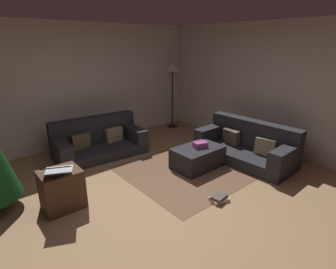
{
  "coord_description": "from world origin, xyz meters",
  "views": [
    {
      "loc": [
        -2.0,
        -2.53,
        2.17
      ],
      "look_at": [
        0.64,
        0.62,
        0.75
      ],
      "focal_mm": 28.25,
      "sensor_mm": 36.0,
      "label": 1
    }
  ],
  "objects_px": {
    "couch_right": "(247,146)",
    "corner_lamp": "(172,72)",
    "gift_box": "(200,145)",
    "tv_remote": "(201,145)",
    "side_table": "(62,189)",
    "couch_left": "(98,141)",
    "ottoman": "(198,157)",
    "book_stack": "(219,198)",
    "laptop": "(58,170)"
  },
  "relations": [
    {
      "from": "couch_right",
      "to": "corner_lamp",
      "type": "height_order",
      "value": "corner_lamp"
    },
    {
      "from": "gift_box",
      "to": "tv_remote",
      "type": "height_order",
      "value": "gift_box"
    },
    {
      "from": "couch_right",
      "to": "side_table",
      "type": "relative_size",
      "value": 3.41
    },
    {
      "from": "gift_box",
      "to": "tv_remote",
      "type": "relative_size",
      "value": 1.53
    },
    {
      "from": "couch_left",
      "to": "tv_remote",
      "type": "bearing_deg",
      "value": 130.38
    },
    {
      "from": "corner_lamp",
      "to": "couch_right",
      "type": "bearing_deg",
      "value": -96.72
    },
    {
      "from": "gift_box",
      "to": "side_table",
      "type": "xyz_separation_m",
      "value": [
        -2.39,
        0.32,
        -0.15
      ]
    },
    {
      "from": "ottoman",
      "to": "tv_remote",
      "type": "distance_m",
      "value": 0.23
    },
    {
      "from": "tv_remote",
      "to": "corner_lamp",
      "type": "xyz_separation_m",
      "value": [
        1.18,
        2.17,
        1.09
      ]
    },
    {
      "from": "couch_left",
      "to": "gift_box",
      "type": "xyz_separation_m",
      "value": [
        1.17,
        -1.74,
        0.15
      ]
    },
    {
      "from": "gift_box",
      "to": "tv_remote",
      "type": "distance_m",
      "value": 0.09
    },
    {
      "from": "book_stack",
      "to": "corner_lamp",
      "type": "xyz_separation_m",
      "value": [
        1.86,
        3.2,
        1.43
      ]
    },
    {
      "from": "couch_left",
      "to": "laptop",
      "type": "xyz_separation_m",
      "value": [
        -1.25,
        -1.48,
        0.33
      ]
    },
    {
      "from": "gift_box",
      "to": "laptop",
      "type": "distance_m",
      "value": 2.44
    },
    {
      "from": "book_stack",
      "to": "couch_right",
      "type": "bearing_deg",
      "value": 21.67
    },
    {
      "from": "ottoman",
      "to": "book_stack",
      "type": "relative_size",
      "value": 3.14
    },
    {
      "from": "couch_left",
      "to": "corner_lamp",
      "type": "distance_m",
      "value": 2.73
    },
    {
      "from": "tv_remote",
      "to": "laptop",
      "type": "bearing_deg",
      "value": -155.28
    },
    {
      "from": "couch_right",
      "to": "laptop",
      "type": "height_order",
      "value": "couch_right"
    },
    {
      "from": "book_stack",
      "to": "ottoman",
      "type": "bearing_deg",
      "value": 59.9
    },
    {
      "from": "gift_box",
      "to": "corner_lamp",
      "type": "xyz_separation_m",
      "value": [
        1.24,
        2.22,
        1.05
      ]
    },
    {
      "from": "gift_box",
      "to": "ottoman",
      "type": "bearing_deg",
      "value": 163.45
    },
    {
      "from": "couch_left",
      "to": "tv_remote",
      "type": "xyz_separation_m",
      "value": [
        1.23,
        -1.7,
        0.11
      ]
    },
    {
      "from": "tv_remote",
      "to": "gift_box",
      "type": "bearing_deg",
      "value": -113.18
    },
    {
      "from": "couch_right",
      "to": "laptop",
      "type": "distance_m",
      "value": 3.43
    },
    {
      "from": "couch_right",
      "to": "ottoman",
      "type": "bearing_deg",
      "value": 67.1
    },
    {
      "from": "couch_left",
      "to": "couch_right",
      "type": "bearing_deg",
      "value": 139.35
    },
    {
      "from": "gift_box",
      "to": "couch_right",
      "type": "bearing_deg",
      "value": -21.19
    },
    {
      "from": "couch_right",
      "to": "tv_remote",
      "type": "relative_size",
      "value": 11.77
    },
    {
      "from": "gift_box",
      "to": "book_stack",
      "type": "xyz_separation_m",
      "value": [
        -0.62,
        -0.98,
        -0.39
      ]
    },
    {
      "from": "couch_left",
      "to": "corner_lamp",
      "type": "xyz_separation_m",
      "value": [
        2.41,
        0.47,
        1.2
      ]
    },
    {
      "from": "book_stack",
      "to": "corner_lamp",
      "type": "distance_m",
      "value": 3.97
    },
    {
      "from": "couch_left",
      "to": "couch_right",
      "type": "distance_m",
      "value": 2.98
    },
    {
      "from": "gift_box",
      "to": "laptop",
      "type": "relative_size",
      "value": 0.47
    },
    {
      "from": "ottoman",
      "to": "side_table",
      "type": "height_order",
      "value": "side_table"
    },
    {
      "from": "ottoman",
      "to": "tv_remote",
      "type": "xyz_separation_m",
      "value": [
        0.11,
        0.03,
        0.2
      ]
    },
    {
      "from": "ottoman",
      "to": "gift_box",
      "type": "distance_m",
      "value": 0.24
    },
    {
      "from": "couch_right",
      "to": "ottoman",
      "type": "distance_m",
      "value": 1.05
    },
    {
      "from": "couch_right",
      "to": "gift_box",
      "type": "xyz_separation_m",
      "value": [
        -0.94,
        0.36,
        0.15
      ]
    },
    {
      "from": "tv_remote",
      "to": "side_table",
      "type": "bearing_deg",
      "value": -156.74
    },
    {
      "from": "book_stack",
      "to": "couch_left",
      "type": "bearing_deg",
      "value": 101.4
    },
    {
      "from": "side_table",
      "to": "gift_box",
      "type": "bearing_deg",
      "value": -7.69
    },
    {
      "from": "side_table",
      "to": "tv_remote",
      "type": "bearing_deg",
      "value": -6.4
    },
    {
      "from": "laptop",
      "to": "corner_lamp",
      "type": "height_order",
      "value": "corner_lamp"
    },
    {
      "from": "couch_right",
      "to": "book_stack",
      "type": "xyz_separation_m",
      "value": [
        -1.56,
        -0.62,
        -0.24
      ]
    },
    {
      "from": "gift_box",
      "to": "book_stack",
      "type": "relative_size",
      "value": 0.85
    },
    {
      "from": "tv_remote",
      "to": "corner_lamp",
      "type": "height_order",
      "value": "corner_lamp"
    },
    {
      "from": "side_table",
      "to": "laptop",
      "type": "height_order",
      "value": "laptop"
    },
    {
      "from": "laptop",
      "to": "corner_lamp",
      "type": "bearing_deg",
      "value": 28.1
    },
    {
      "from": "side_table",
      "to": "corner_lamp",
      "type": "distance_m",
      "value": 4.27
    }
  ]
}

